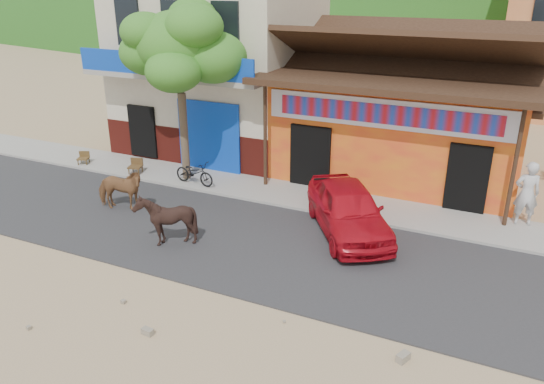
% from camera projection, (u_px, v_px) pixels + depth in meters
% --- Properties ---
extents(ground, '(120.00, 120.00, 0.00)m').
position_uv_depth(ground, '(216.00, 293.00, 12.14)').
color(ground, '#9E825B').
rests_on(ground, ground).
extents(road, '(60.00, 5.00, 0.04)m').
position_uv_depth(road, '(263.00, 246.00, 14.23)').
color(road, '#28282B').
rests_on(road, ground).
extents(sidewalk, '(60.00, 2.00, 0.12)m').
position_uv_depth(sidewalk, '(310.00, 198.00, 17.15)').
color(sidewalk, gray).
rests_on(sidewalk, ground).
extents(dance_club, '(8.00, 6.00, 3.60)m').
position_uv_depth(dance_club, '(403.00, 124.00, 19.07)').
color(dance_club, orange).
rests_on(dance_club, ground).
extents(cafe_building, '(7.00, 6.00, 7.00)m').
position_uv_depth(cafe_building, '(221.00, 63.00, 21.36)').
color(cafe_building, beige).
rests_on(cafe_building, ground).
extents(tree, '(3.00, 3.00, 6.00)m').
position_uv_depth(tree, '(181.00, 93.00, 17.62)').
color(tree, '#2D721E').
rests_on(tree, sidewalk).
extents(cow_tan, '(1.70, 1.11, 1.32)m').
position_uv_depth(cow_tan, '(120.00, 190.00, 16.14)').
color(cow_tan, brown).
rests_on(cow_tan, road).
extents(cow_dark, '(1.46, 1.34, 1.43)m').
position_uv_depth(cow_dark, '(166.00, 220.00, 14.02)').
color(cow_dark, black).
rests_on(cow_dark, road).
extents(red_car, '(3.68, 4.37, 1.41)m').
position_uv_depth(red_car, '(348.00, 209.00, 14.69)').
color(red_car, red).
rests_on(red_car, road).
extents(scooter, '(1.61, 0.71, 0.82)m').
position_uv_depth(scooter, '(194.00, 173.00, 18.03)').
color(scooter, black).
rests_on(scooter, sidewalk).
extents(pedestrian, '(0.78, 0.62, 1.89)m').
position_uv_depth(pedestrian, '(527.00, 193.00, 14.90)').
color(pedestrian, silver).
rests_on(pedestrian, sidewalk).
extents(cafe_chair_left, '(0.56, 0.56, 0.97)m').
position_uv_depth(cafe_chair_left, '(135.00, 160.00, 19.01)').
color(cafe_chair_left, '#452B17').
rests_on(cafe_chair_left, sidewalk).
extents(cafe_chair_right, '(0.51, 0.51, 0.84)m').
position_uv_depth(cafe_chair_right, '(82.00, 153.00, 20.00)').
color(cafe_chair_right, '#4D3519').
rests_on(cafe_chair_right, sidewalk).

